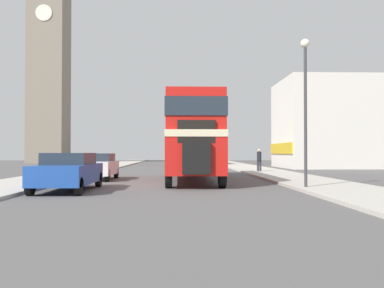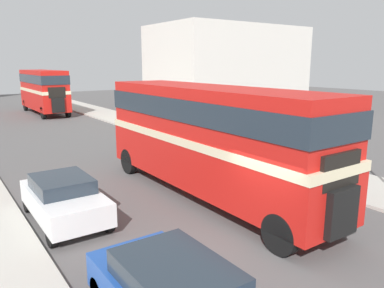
{
  "view_description": "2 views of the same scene",
  "coord_description": "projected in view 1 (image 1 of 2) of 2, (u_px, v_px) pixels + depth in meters",
  "views": [
    {
      "loc": [
        0.44,
        -18.23,
        1.49
      ],
      "look_at": [
        1.15,
        4.04,
        1.91
      ],
      "focal_mm": 40.0,
      "sensor_mm": 36.0,
      "label": 1
    },
    {
      "loc": [
        -6.98,
        -6.6,
        4.9
      ],
      "look_at": [
        1.15,
        5.07,
        1.83
      ],
      "focal_mm": 35.0,
      "sensor_mm": 36.0,
      "label": 2
    }
  ],
  "objects": [
    {
      "name": "shop_building_block",
      "position": [
        354.0,
        124.0,
        41.11
      ],
      "size": [
        14.36,
        8.78,
        8.36
      ],
      "color": "silver",
      "rests_on": "ground_plane"
    },
    {
      "name": "sidewalk_right",
      "position": [
        325.0,
        185.0,
        18.39
      ],
      "size": [
        3.5,
        120.0,
        0.12
      ],
      "color": "#B7B2A8",
      "rests_on": "ground_plane"
    },
    {
      "name": "street_lamp",
      "position": [
        305.0,
        90.0,
        16.89
      ],
      "size": [
        0.36,
        0.36,
        5.86
      ],
      "color": "#38383D",
      "rests_on": "sidewalk_right"
    },
    {
      "name": "double_decker_bus",
      "position": [
        192.0,
        134.0,
        22.28
      ],
      "size": [
        2.52,
        11.18,
        4.1
      ],
      "color": "red",
      "rests_on": "ground_plane"
    },
    {
      "name": "car_parked_near",
      "position": [
        68.0,
        171.0,
        16.42
      ],
      "size": [
        1.85,
        4.5,
        1.46
      ],
      "color": "#1E479E",
      "rests_on": "ground_plane"
    },
    {
      "name": "church_tower",
      "position": [
        49.0,
        30.0,
        59.19
      ],
      "size": [
        5.08,
        5.08,
        36.08
      ],
      "color": "gray",
      "rests_on": "ground_plane"
    },
    {
      "name": "car_parked_mid",
      "position": [
        97.0,
        166.0,
        22.9
      ],
      "size": [
        1.83,
        3.91,
        1.42
      ],
      "color": "white",
      "rests_on": "ground_plane"
    },
    {
      "name": "sidewalk_left",
      "position": [
        8.0,
        186.0,
        17.96
      ],
      "size": [
        3.5,
        120.0,
        0.12
      ],
      "color": "#B7B2A8",
      "rests_on": "ground_plane"
    },
    {
      "name": "ground_plane",
      "position": [
        168.0,
        187.0,
        18.18
      ],
      "size": [
        120.0,
        120.0,
        0.0
      ],
      "primitive_type": "plane",
      "color": "#565454"
    },
    {
      "name": "bus_distant",
      "position": [
        193.0,
        143.0,
        50.28
      ],
      "size": [
        2.49,
        9.57,
        4.24
      ],
      "color": "red",
      "rests_on": "ground_plane"
    },
    {
      "name": "pedestrian_walking",
      "position": [
        259.0,
        159.0,
        30.65
      ],
      "size": [
        0.32,
        0.32,
        1.6
      ],
      "color": "#282833",
      "rests_on": "sidewalk_right"
    }
  ]
}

